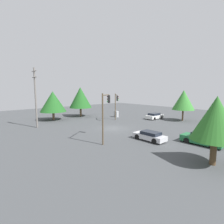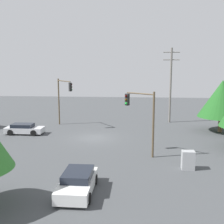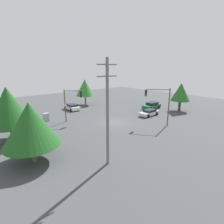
% 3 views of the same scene
% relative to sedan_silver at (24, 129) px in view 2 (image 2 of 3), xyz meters
% --- Properties ---
extents(ground_plane, '(80.00, 80.00, 0.00)m').
position_rel_sedan_silver_xyz_m(ground_plane, '(-8.32, 1.10, -0.60)').
color(ground_plane, '#424447').
extents(sedan_silver, '(4.35, 1.85, 1.20)m').
position_rel_sedan_silver_xyz_m(sedan_silver, '(0.00, 0.00, 0.00)').
color(sedan_silver, silver).
rests_on(sedan_silver, ground_plane).
extents(sedan_white, '(2.06, 4.38, 1.35)m').
position_rel_sedan_silver_xyz_m(sedan_white, '(-9.26, 14.34, 0.06)').
color(sedan_white, silver).
rests_on(sedan_white, ground_plane).
extents(traffic_signal_main, '(2.59, 1.90, 5.68)m').
position_rel_sedan_silver_xyz_m(traffic_signal_main, '(-13.33, 6.43, 3.26)').
color(traffic_signal_main, brown).
rests_on(traffic_signal_main, ground_plane).
extents(traffic_signal_cross, '(2.62, 3.23, 6.13)m').
position_rel_sedan_silver_xyz_m(traffic_signal_cross, '(-3.55, -4.47, 3.61)').
color(traffic_signal_cross, brown).
rests_on(traffic_signal_cross, ground_plane).
extents(utility_pole_tall, '(2.20, 0.28, 10.18)m').
position_rel_sedan_silver_xyz_m(utility_pole_tall, '(-17.50, -8.32, 4.78)').
color(utility_pole_tall, slate).
rests_on(utility_pole_tall, ground_plane).
extents(electrical_cabinet, '(0.96, 0.69, 1.44)m').
position_rel_sedan_silver_xyz_m(electrical_cabinet, '(-16.83, 9.73, 0.12)').
color(electrical_cabinet, '#9EA0A3').
rests_on(electrical_cabinet, ground_plane).
extents(tree_left, '(5.47, 5.47, 6.15)m').
position_rel_sedan_silver_xyz_m(tree_left, '(-22.87, -3.09, 3.37)').
color(tree_left, brown).
rests_on(tree_left, ground_plane).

